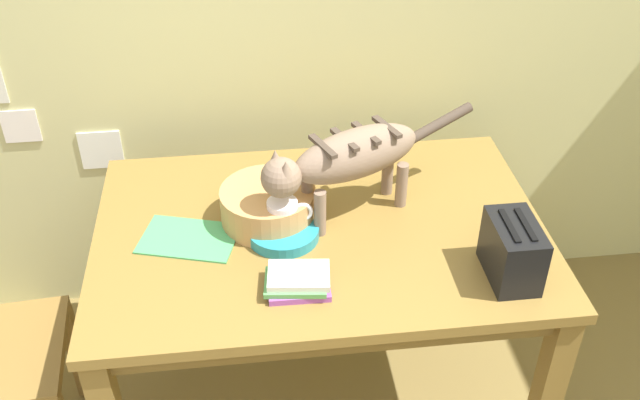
% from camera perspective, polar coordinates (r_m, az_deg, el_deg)
% --- Properties ---
extents(dining_table, '(1.34, 0.90, 0.76)m').
position_cam_1_polar(dining_table, '(2.22, 0.00, -3.95)').
color(dining_table, olive).
rests_on(dining_table, ground_plane).
extents(cat, '(0.67, 0.33, 0.29)m').
position_cam_1_polar(cat, '(2.10, 2.17, 3.28)').
color(cat, '#826A55').
rests_on(cat, dining_table).
extents(saucer_bowl, '(0.21, 0.21, 0.03)m').
position_cam_1_polar(saucer_bowl, '(2.12, -2.91, -2.53)').
color(saucer_bowl, teal).
rests_on(saucer_bowl, dining_table).
extents(coffee_mug, '(0.13, 0.09, 0.09)m').
position_cam_1_polar(coffee_mug, '(2.08, -2.86, -1.15)').
color(coffee_mug, white).
rests_on(coffee_mug, saucer_bowl).
extents(magazine, '(0.31, 0.25, 0.01)m').
position_cam_1_polar(magazine, '(2.15, -10.26, -2.99)').
color(magazine, '#47A561').
rests_on(magazine, dining_table).
extents(book_stack, '(0.19, 0.14, 0.05)m').
position_cam_1_polar(book_stack, '(1.94, -1.75, -6.42)').
color(book_stack, purple).
rests_on(book_stack, dining_table).
extents(wicker_basket, '(0.28, 0.28, 0.11)m').
position_cam_1_polar(wicker_basket, '(2.17, -4.09, -0.37)').
color(wicker_basket, tan).
rests_on(wicker_basket, dining_table).
extents(toaster, '(0.12, 0.20, 0.18)m').
position_cam_1_polar(toaster, '(2.01, 14.88, -3.88)').
color(toaster, black).
rests_on(toaster, dining_table).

